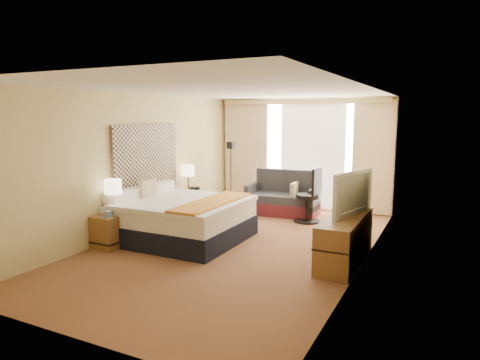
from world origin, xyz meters
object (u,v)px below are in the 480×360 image
at_px(bed, 181,218).
at_px(lamp_right, 188,171).
at_px(media_dresser, 345,239).
at_px(television, 346,192).
at_px(lamp_left, 113,187).
at_px(desk_chair, 310,198).
at_px(loveseat, 283,200).
at_px(nightstand_left, 110,231).
at_px(nightstand_right, 191,204).
at_px(floor_lamp, 231,161).

xyz_separation_m(bed, lamp_right, (-0.85, 1.54, 0.62)).
distance_m(media_dresser, television, 0.71).
bearing_deg(lamp_left, desk_chair, 51.13).
height_order(loveseat, television, television).
distance_m(lamp_left, television, 3.80).
height_order(desk_chair, lamp_left, lamp_left).
xyz_separation_m(nightstand_left, media_dresser, (3.70, 1.05, 0.07)).
bearing_deg(bed, television, 6.11).
distance_m(nightstand_right, floor_lamp, 1.49).
bearing_deg(lamp_right, lamp_left, -88.28).
xyz_separation_m(loveseat, lamp_right, (-1.77, -1.16, 0.68)).
relative_size(bed, television, 1.83).
xyz_separation_m(nightstand_left, lamp_left, (0.03, 0.08, 0.74)).
relative_size(floor_lamp, television, 1.37).
height_order(nightstand_left, floor_lamp, floor_lamp).
bearing_deg(loveseat, lamp_left, -119.59).
relative_size(nightstand_right, lamp_right, 0.94).
height_order(media_dresser, lamp_right, lamp_right).
relative_size(lamp_right, television, 0.50).
distance_m(floor_lamp, lamp_left, 3.61).
bearing_deg(loveseat, bed, -112.81).
bearing_deg(desk_chair, loveseat, 153.76).
relative_size(nightstand_left, floor_lamp, 0.35).
relative_size(bed, lamp_right, 3.64).
bearing_deg(television, lamp_right, 86.39).
distance_m(bed, television, 2.93).
xyz_separation_m(loveseat, floor_lamp, (-1.36, 0.04, 0.80)).
distance_m(nightstand_right, loveseat, 2.07).
xyz_separation_m(lamp_left, lamp_right, (-0.07, 2.38, -0.01)).
bearing_deg(lamp_left, bed, 47.26).
height_order(loveseat, lamp_right, lamp_right).
relative_size(media_dresser, television, 1.55).
bearing_deg(nightstand_right, lamp_left, -89.30).
bearing_deg(lamp_right, desk_chair, 15.01).
distance_m(loveseat, desk_chair, 0.93).
bearing_deg(loveseat, desk_chair, -36.08).
bearing_deg(nightstand_left, bed, 48.68).
distance_m(floor_lamp, desk_chair, 2.28).
bearing_deg(television, lamp_left, 122.50).
height_order(media_dresser, bed, bed).
bearing_deg(loveseat, television, -55.37).
height_order(nightstand_right, television, television).
relative_size(floor_lamp, desk_chair, 1.39).
relative_size(nightstand_right, desk_chair, 0.48).
bearing_deg(nightstand_left, television, 18.54).
bearing_deg(nightstand_left, floor_lamp, 84.21).
xyz_separation_m(loveseat, television, (1.92, -2.40, 0.71)).
distance_m(nightstand_left, nightstand_right, 2.50).
bearing_deg(desk_chair, lamp_right, -159.11).
xyz_separation_m(loveseat, desk_chair, (0.77, -0.48, 0.19)).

